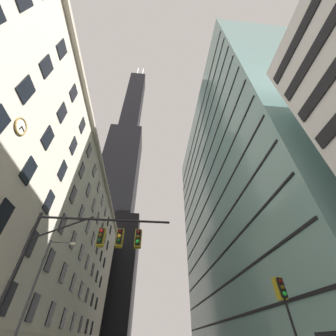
# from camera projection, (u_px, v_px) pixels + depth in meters

# --- Properties ---
(station_building) EXTENTS (16.50, 65.08, 29.22)m
(station_building) POSITION_uv_depth(u_px,v_px,m) (31.00, 233.00, 32.15)
(station_building) COLOR beige
(station_building) RESTS_ON ground
(dark_skyscraper) EXTENTS (24.73, 24.73, 186.78)m
(dark_skyscraper) POSITION_uv_depth(u_px,v_px,m) (116.00, 193.00, 96.43)
(dark_skyscraper) COLOR black
(dark_skyscraper) RESTS_ON ground
(glass_office_midrise) EXTENTS (17.80, 50.17, 54.76)m
(glass_office_midrise) POSITION_uv_depth(u_px,v_px,m) (243.00, 192.00, 46.12)
(glass_office_midrise) COLOR gray
(glass_office_midrise) RESTS_ON ground
(traffic_signal_mast) EXTENTS (8.05, 0.63, 7.25)m
(traffic_signal_mast) POSITION_uv_depth(u_px,v_px,m) (91.00, 247.00, 11.64)
(traffic_signal_mast) COLOR black
(traffic_signal_mast) RESTS_ON sidewalk_left
(traffic_light_near_right) EXTENTS (0.40, 0.63, 3.92)m
(traffic_light_near_right) POSITION_uv_depth(u_px,v_px,m) (282.00, 294.00, 10.72)
(traffic_light_near_right) COLOR black
(traffic_light_near_right) RESTS_ON sidewalk_right
(street_lamppost) EXTENTS (2.23, 0.32, 7.87)m
(street_lamppost) POSITION_uv_depth(u_px,v_px,m) (39.00, 283.00, 15.37)
(street_lamppost) COLOR #47474C
(street_lamppost) RESTS_ON sidewalk_left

